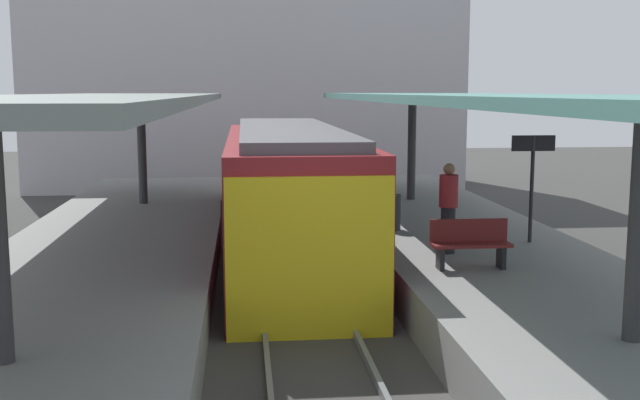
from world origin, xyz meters
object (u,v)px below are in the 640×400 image
object	(u,v)px
platform_bench	(470,242)
passenger_mid_platform	(448,207)
litter_bin	(391,212)
commuter_train	(288,195)
platform_sign	(533,164)

from	to	relation	value
platform_bench	passenger_mid_platform	xyz separation A→B (m)	(-0.06, 1.27, 0.44)
litter_bin	passenger_mid_platform	xyz separation A→B (m)	(0.61, -2.56, 0.51)
passenger_mid_platform	litter_bin	bearing A→B (deg)	103.31
platform_bench	litter_bin	distance (m)	3.88
commuter_train	litter_bin	world-z (taller)	commuter_train
passenger_mid_platform	platform_sign	bearing A→B (deg)	23.76
platform_sign	litter_bin	xyz separation A→B (m)	(-2.59, 1.69, -1.22)
commuter_train	platform_bench	xyz separation A→B (m)	(2.94, -4.45, -0.26)
platform_sign	commuter_train	bearing A→B (deg)	154.66
platform_bench	passenger_mid_platform	bearing A→B (deg)	92.56
commuter_train	passenger_mid_platform	xyz separation A→B (m)	(2.88, -3.18, 0.18)
platform_bench	passenger_mid_platform	distance (m)	1.34
platform_bench	passenger_mid_platform	world-z (taller)	passenger_mid_platform
commuter_train	passenger_mid_platform	bearing A→B (deg)	-47.81
commuter_train	platform_bench	bearing A→B (deg)	-56.53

